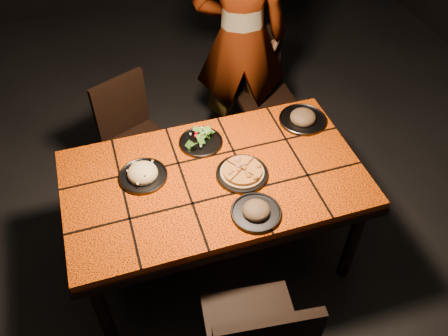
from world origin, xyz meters
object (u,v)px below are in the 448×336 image
object	(u,v)px
chair_far_left	(132,130)
diner	(241,39)
chair_far_right	(259,79)
dining_table	(214,186)
plate_pizza	(242,173)
plate_pasta	(143,174)

from	to	relation	value
chair_far_left	diner	world-z (taller)	diner
chair_far_right	chair_far_left	bearing A→B (deg)	-166.11
dining_table	chair_far_left	distance (m)	0.89
dining_table	chair_far_right	distance (m)	1.27
chair_far_right	plate_pizza	size ratio (longest dim) A/B	2.71
dining_table	diner	bearing A→B (deg)	63.93
plate_pizza	plate_pasta	world-z (taller)	plate_pasta
chair_far_right	plate_pizza	xyz separation A→B (m)	(-0.52, -1.10, 0.26)
plate_pizza	plate_pasta	distance (m)	0.53
dining_table	diner	xyz separation A→B (m)	(0.51, 1.04, 0.22)
dining_table	plate_pasta	distance (m)	0.39
chair_far_left	chair_far_right	distance (m)	1.04
plate_pizza	plate_pasta	size ratio (longest dim) A/B	1.25
diner	chair_far_right	bearing A→B (deg)	-158.96
diner	plate_pasta	size ratio (longest dim) A/B	6.81
dining_table	plate_pasta	bearing A→B (deg)	163.60
diner	plate_pasta	distance (m)	1.28
diner	plate_pasta	world-z (taller)	diner
chair_far_right	diner	world-z (taller)	diner
diner	plate_pasta	xyz separation A→B (m)	(-0.87, -0.93, -0.12)
chair_far_left	plate_pasta	world-z (taller)	chair_far_left
chair_far_right	plate_pizza	bearing A→B (deg)	-115.84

